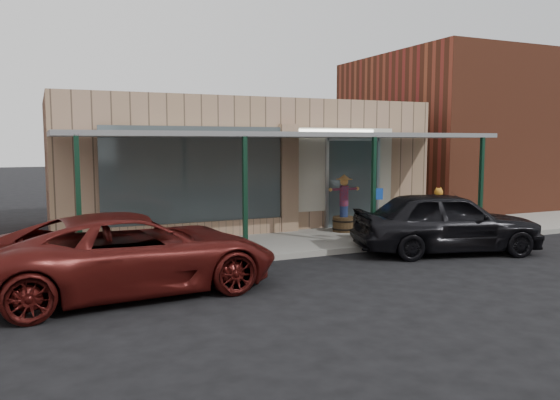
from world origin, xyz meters
name	(u,v)px	position (x,y,z in m)	size (l,w,h in m)	color
ground	(358,274)	(0.00, 0.00, 0.00)	(120.00, 120.00, 0.00)	black
sidewalk	(288,243)	(0.00, 3.60, 0.07)	(40.00, 3.20, 0.15)	gray
storefront	(233,164)	(0.00, 8.16, 2.09)	(12.00, 6.25, 4.20)	#9A775E
awning	(289,136)	(0.00, 3.56, 3.01)	(12.00, 3.00, 3.04)	gray
block_buildings_near	(274,118)	(2.01, 9.20, 3.77)	(61.00, 8.00, 8.00)	brown
barrel_scarecrow	(344,212)	(2.20, 4.33, 0.74)	(1.06, 0.77, 1.74)	#4C361E
barrel_pumpkin	(363,230)	(2.10, 3.10, 0.38)	(0.68, 0.68, 0.64)	#4C361E
handicap_sign	(377,208)	(2.10, 2.40, 1.09)	(0.30, 0.07, 1.47)	gray
parked_sedan	(446,222)	(3.32, 1.07, 0.81)	(5.10, 3.11, 1.63)	black
car_maroon	(134,253)	(-4.64, 0.56, 0.76)	(2.53, 5.50, 1.53)	#501210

